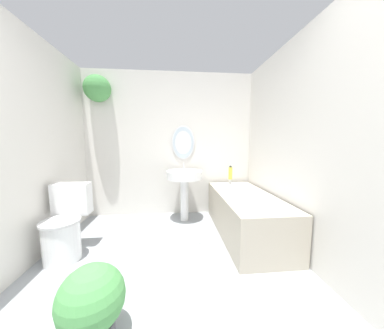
{
  "coord_description": "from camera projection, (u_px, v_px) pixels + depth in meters",
  "views": [
    {
      "loc": [
        0.05,
        -0.47,
        1.24
      ],
      "look_at": [
        0.27,
        1.75,
        0.99
      ],
      "focal_mm": 18.0,
      "sensor_mm": 36.0,
      "label": 1
    }
  ],
  "objects": [
    {
      "name": "shampoo_bottle",
      "position": [
        230.0,
        173.0,
        3.22
      ],
      "size": [
        0.06,
        0.06,
        0.23
      ],
      "color": "gold",
      "rests_on": "bathtub"
    },
    {
      "name": "toilet",
      "position": [
        65.0,
        227.0,
        2.08
      ],
      "size": [
        0.4,
        0.53,
        0.78
      ],
      "color": "white",
      "rests_on": "ground_plane"
    },
    {
      "name": "bath_mat",
      "position": [
        187.0,
        237.0,
        2.53
      ],
      "size": [
        0.51,
        0.38,
        0.02
      ],
      "color": "silver",
      "rests_on": "ground_plane"
    },
    {
      "name": "potted_plant",
      "position": [
        92.0,
        302.0,
        1.18
      ],
      "size": [
        0.4,
        0.4,
        0.5
      ],
      "color": "#47474C",
      "rests_on": "ground_plane"
    },
    {
      "name": "wall_right",
      "position": [
        305.0,
        147.0,
        2.0
      ],
      "size": [
        0.06,
        2.95,
        2.4
      ],
      "color": "silver",
      "rests_on": "ground_plane"
    },
    {
      "name": "wall_back",
      "position": [
        161.0,
        138.0,
        3.24
      ],
      "size": [
        2.89,
        0.4,
        2.4
      ],
      "color": "silver",
      "rests_on": "ground_plane"
    },
    {
      "name": "pedestal_sink",
      "position": [
        184.0,
        180.0,
        3.03
      ],
      "size": [
        0.56,
        0.56,
        0.9
      ],
      "color": "white",
      "rests_on": "ground_plane"
    },
    {
      "name": "wall_left",
      "position": [
        10.0,
        147.0,
        1.73
      ],
      "size": [
        0.06,
        2.95,
        2.4
      ],
      "color": "silver",
      "rests_on": "ground_plane"
    },
    {
      "name": "bathtub",
      "position": [
        245.0,
        213.0,
        2.61
      ],
      "size": [
        0.7,
        1.62,
        0.63
      ],
      "color": "#B2A893",
      "rests_on": "ground_plane"
    }
  ]
}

